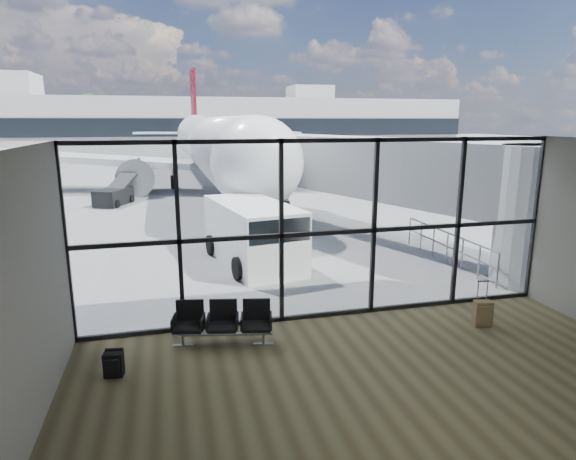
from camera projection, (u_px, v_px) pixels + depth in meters
name	position (u px, v px, depth m)	size (l,w,h in m)	color
ground	(204.00, 169.00, 50.15)	(220.00, 220.00, 0.00)	slate
lounge_shell	(433.00, 274.00, 7.20)	(12.02, 8.01, 4.51)	brown
glass_curtain_wall	(329.00, 231.00, 11.83)	(12.10, 0.12, 4.50)	white
jet_bridge	(387.00, 174.00, 19.57)	(8.00, 16.50, 4.33)	#949698
apron_railing	(447.00, 243.00, 16.81)	(0.06, 5.46, 1.11)	gray
far_terminal	(187.00, 125.00, 69.84)	(80.00, 12.20, 11.00)	#A3A39F
tree_3	(7.00, 122.00, 72.94)	(4.95, 4.95, 7.12)	#382619
tree_4	(49.00, 118.00, 74.23)	(5.61, 5.61, 8.07)	#382619
tree_5	(90.00, 114.00, 75.52)	(6.27, 6.27, 9.03)	#382619
seating_row	(223.00, 320.00, 10.76)	(2.20, 1.03, 0.97)	gray
backpack	(113.00, 364.00, 9.37)	(0.39, 0.37, 0.54)	black
suitcase	(483.00, 313.00, 11.65)	(0.46, 0.36, 1.12)	olive
airliner	(212.00, 145.00, 36.38)	(34.26, 39.62, 10.21)	silver
service_van	(254.00, 233.00, 16.64)	(3.04, 5.18, 2.13)	white
belt_loader	(115.00, 195.00, 28.60)	(2.45, 3.82, 1.67)	black
traffic_cone_a	(242.00, 203.00, 27.30)	(0.46, 0.46, 0.66)	#F6320C
traffic_cone_c	(280.00, 203.00, 27.41)	(0.42, 0.42, 0.60)	#EE420C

